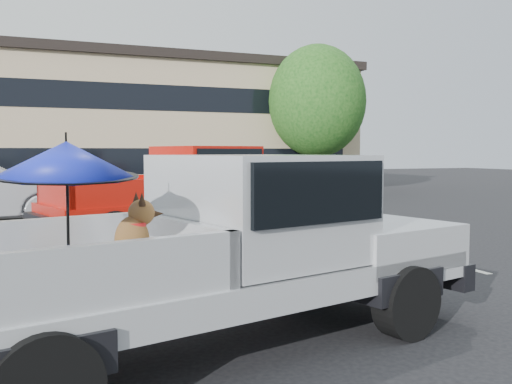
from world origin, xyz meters
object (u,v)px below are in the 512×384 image
tree_right (317,101)px  silver_pickup (239,238)px  red_pickup (198,187)px  tree_back (202,107)px

tree_right → silver_pickup: 21.14m
tree_right → silver_pickup: size_ratio=1.13×
tree_right → red_pickup: 14.54m
tree_right → silver_pickup: tree_right is taller
tree_back → silver_pickup: 27.27m
tree_back → tree_right: bearing=-69.4°
silver_pickup → red_pickup: 7.18m
tree_back → red_pickup: tree_back is taller
red_pickup → silver_pickup: bearing=-117.7°
tree_back → red_pickup: 20.17m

